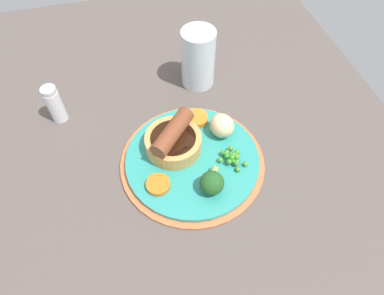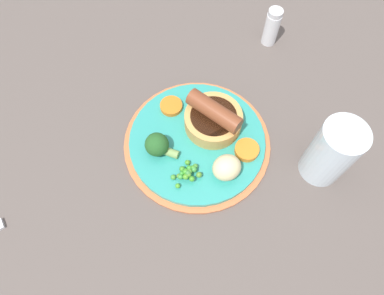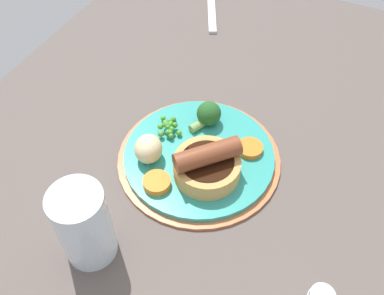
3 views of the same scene
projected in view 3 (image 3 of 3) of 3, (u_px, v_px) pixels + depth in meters
dining_table at (196, 170)px, 65.86cm from camera, size 110.00×80.00×3.00cm
dinner_plate at (197, 156)px, 64.91cm from camera, size 24.68×24.68×1.40cm
sausage_pudding at (207, 164)px, 60.14cm from camera, size 9.60×9.60×5.77cm
pea_pile at (169, 127)px, 66.35cm from camera, size 4.91×4.58×1.89cm
broccoli_floret_near at (208, 114)px, 66.90cm from camera, size 5.47×4.12×3.87cm
potato_chunk_0 at (148, 149)px, 62.06cm from camera, size 5.71×5.44×4.15cm
carrot_slice_0 at (250, 148)px, 64.24cm from camera, size 5.42×5.42×0.91cm
carrot_slice_5 at (157, 183)px, 60.01cm from camera, size 4.25×4.25×1.16cm
fork at (211, 8)px, 91.64cm from camera, size 16.94×9.18×0.60cm
drinking_glass at (84, 225)px, 51.17cm from camera, size 6.60×6.60×11.84cm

